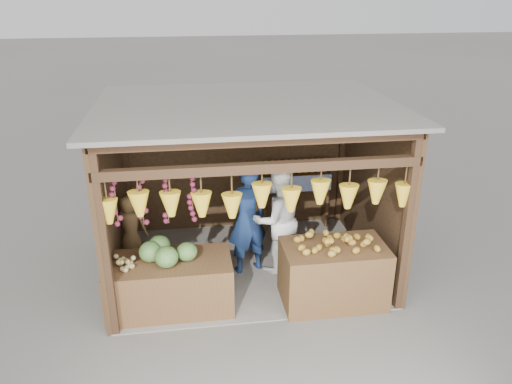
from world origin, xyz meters
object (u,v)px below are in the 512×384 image
counter_left (170,285)px  woman_standing (278,219)px  counter_right (333,274)px  vendor_seated (131,226)px  man_standing (247,219)px

counter_left → woman_standing: (1.67, 0.83, 0.50)m
counter_left → counter_right: size_ratio=1.19×
vendor_seated → man_standing: bearing=-166.1°
woman_standing → vendor_seated: 2.24m
woman_standing → vendor_seated: woman_standing is taller
counter_right → woman_standing: woman_standing is taller
counter_right → woman_standing: 1.24m
counter_right → vendor_seated: (-2.86, 1.17, 0.39)m
counter_left → vendor_seated: size_ratio=1.67×
vendor_seated → counter_right: bearing=177.5°
counter_left → counter_right: bearing=-3.9°
counter_right → man_standing: 1.55m
man_standing → vendor_seated: 1.77m
man_standing → woman_standing: size_ratio=1.04×
counter_left → counter_right: 2.30m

